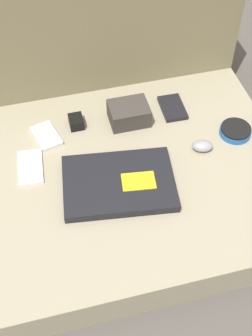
{
  "coord_description": "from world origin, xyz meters",
  "views": [
    {
      "loc": [
        -0.21,
        -0.8,
        1.13
      ],
      "look_at": [
        0.0,
        0.0,
        0.13
      ],
      "focal_mm": 50.0,
      "sensor_mm": 36.0,
      "label": 1
    }
  ],
  "objects_px": {
    "phone_black": "(30,167)",
    "phone_small": "(46,136)",
    "camera_pouch": "(129,113)",
    "speaker_puck": "(235,131)",
    "charger_brick": "(76,122)",
    "phone_silver": "(173,108)",
    "laptop": "(119,183)",
    "computer_mouse": "(202,146)"
  },
  "relations": [
    {
      "from": "computer_mouse",
      "to": "phone_black",
      "type": "height_order",
      "value": "computer_mouse"
    },
    {
      "from": "speaker_puck",
      "to": "phone_small",
      "type": "xyz_separation_m",
      "value": [
        -0.55,
        0.13,
        -0.01
      ]
    },
    {
      "from": "phone_silver",
      "to": "laptop",
      "type": "bearing_deg",
      "value": -131.36
    },
    {
      "from": "phone_small",
      "to": "charger_brick",
      "type": "xyz_separation_m",
      "value": [
        0.1,
        0.03,
        0.01
      ]
    },
    {
      "from": "phone_black",
      "to": "phone_small",
      "type": "bearing_deg",
      "value": 65.15
    },
    {
      "from": "speaker_puck",
      "to": "phone_black",
      "type": "distance_m",
      "value": 0.61
    },
    {
      "from": "computer_mouse",
      "to": "phone_silver",
      "type": "height_order",
      "value": "computer_mouse"
    },
    {
      "from": "phone_black",
      "to": "phone_small",
      "type": "distance_m",
      "value": 0.12
    },
    {
      "from": "computer_mouse",
      "to": "phone_black",
      "type": "relative_size",
      "value": 0.53
    },
    {
      "from": "phone_silver",
      "to": "phone_black",
      "type": "height_order",
      "value": "phone_silver"
    },
    {
      "from": "speaker_puck",
      "to": "laptop",
      "type": "bearing_deg",
      "value": -164.56
    },
    {
      "from": "phone_black",
      "to": "speaker_puck",
      "type": "bearing_deg",
      "value": 3.07
    },
    {
      "from": "speaker_puck",
      "to": "charger_brick",
      "type": "bearing_deg",
      "value": 161.51
    },
    {
      "from": "laptop",
      "to": "phone_small",
      "type": "distance_m",
      "value": 0.29
    },
    {
      "from": "camera_pouch",
      "to": "charger_brick",
      "type": "height_order",
      "value": "camera_pouch"
    },
    {
      "from": "laptop",
      "to": "speaker_puck",
      "type": "bearing_deg",
      "value": 23.04
    },
    {
      "from": "phone_silver",
      "to": "phone_black",
      "type": "relative_size",
      "value": 0.87
    },
    {
      "from": "speaker_puck",
      "to": "phone_silver",
      "type": "distance_m",
      "value": 0.21
    },
    {
      "from": "camera_pouch",
      "to": "computer_mouse",
      "type": "bearing_deg",
      "value": -43.87
    },
    {
      "from": "charger_brick",
      "to": "phone_silver",
      "type": "bearing_deg",
      "value": -0.72
    },
    {
      "from": "computer_mouse",
      "to": "speaker_puck",
      "type": "height_order",
      "value": "computer_mouse"
    },
    {
      "from": "phone_small",
      "to": "camera_pouch",
      "type": "xyz_separation_m",
      "value": [
        0.26,
        0.01,
        0.02
      ]
    },
    {
      "from": "computer_mouse",
      "to": "phone_silver",
      "type": "relative_size",
      "value": 0.61
    },
    {
      "from": "phone_silver",
      "to": "phone_small",
      "type": "bearing_deg",
      "value": -175.12
    },
    {
      "from": "speaker_puck",
      "to": "charger_brick",
      "type": "xyz_separation_m",
      "value": [
        -0.46,
        0.15,
        0.0
      ]
    },
    {
      "from": "laptop",
      "to": "phone_small",
      "type": "xyz_separation_m",
      "value": [
        -0.17,
        0.23,
        -0.01
      ]
    },
    {
      "from": "phone_silver",
      "to": "phone_small",
      "type": "xyz_separation_m",
      "value": [
        -0.4,
        -0.02,
        -0.0
      ]
    },
    {
      "from": "phone_black",
      "to": "camera_pouch",
      "type": "height_order",
      "value": "camera_pouch"
    },
    {
      "from": "speaker_puck",
      "to": "phone_small",
      "type": "relative_size",
      "value": 0.79
    },
    {
      "from": "phone_small",
      "to": "camera_pouch",
      "type": "distance_m",
      "value": 0.26
    },
    {
      "from": "speaker_puck",
      "to": "charger_brick",
      "type": "height_order",
      "value": "charger_brick"
    },
    {
      "from": "speaker_puck",
      "to": "phone_silver",
      "type": "bearing_deg",
      "value": 135.1
    },
    {
      "from": "phone_silver",
      "to": "charger_brick",
      "type": "relative_size",
      "value": 2.19
    },
    {
      "from": "phone_silver",
      "to": "phone_black",
      "type": "xyz_separation_m",
      "value": [
        -0.46,
        -0.13,
        -0.0
      ]
    },
    {
      "from": "laptop",
      "to": "phone_silver",
      "type": "bearing_deg",
      "value": 54.74
    },
    {
      "from": "phone_black",
      "to": "phone_small",
      "type": "relative_size",
      "value": 1.09
    },
    {
      "from": "laptop",
      "to": "speaker_puck",
      "type": "distance_m",
      "value": 0.4
    },
    {
      "from": "charger_brick",
      "to": "speaker_puck",
      "type": "bearing_deg",
      "value": -18.49
    },
    {
      "from": "phone_silver",
      "to": "phone_black",
      "type": "bearing_deg",
      "value": -162.78
    },
    {
      "from": "phone_small",
      "to": "phone_silver",
      "type": "bearing_deg",
      "value": -11.6
    },
    {
      "from": "laptop",
      "to": "phone_black",
      "type": "relative_size",
      "value": 2.52
    },
    {
      "from": "camera_pouch",
      "to": "phone_small",
      "type": "bearing_deg",
      "value": -177.88
    }
  ]
}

